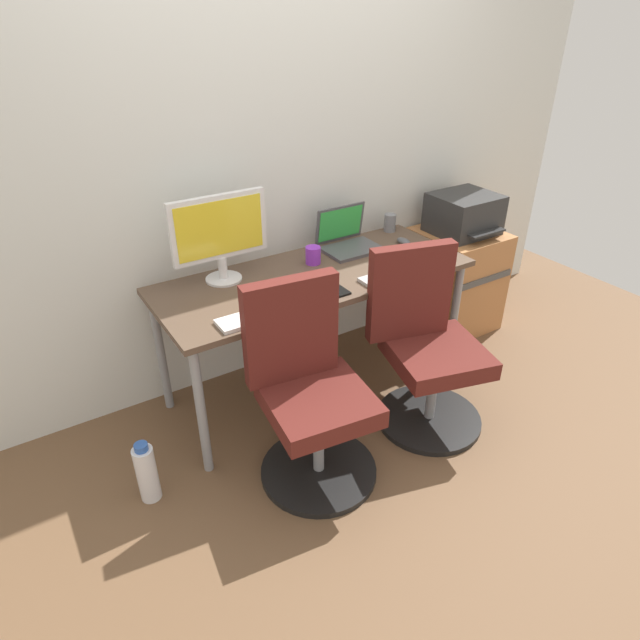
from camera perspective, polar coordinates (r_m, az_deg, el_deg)
name	(u,v)px	position (r m, az deg, el deg)	size (l,w,h in m)	color
ground_plane	(315,386)	(3.16, -0.49, -6.86)	(5.28, 5.28, 0.00)	brown
back_wall	(272,140)	(2.93, -5.03, 18.20)	(4.40, 0.04, 2.60)	silver
desk	(315,285)	(2.82, -0.55, 3.65)	(1.63, 0.65, 0.71)	brown
office_chair_left	(309,395)	(2.41, -1.12, -7.79)	(0.54, 0.54, 0.94)	black
office_chair_right	(426,349)	(2.76, 11.01, -2.99)	(0.54, 0.54, 0.94)	black
side_cabinet	(455,279)	(3.71, 13.90, 4.18)	(0.48, 0.51, 0.66)	#B77542
printer	(464,214)	(3.54, 14.81, 10.68)	(0.38, 0.40, 0.24)	#2D2D2D
water_bottle_on_floor	(147,473)	(2.57, -17.65, -14.95)	(0.09, 0.09, 0.31)	white
desktop_monitor	(219,233)	(2.67, -10.47, 8.97)	(0.48, 0.18, 0.43)	silver
open_laptop	(347,239)	(3.08, 2.86, 8.49)	(0.31, 0.26, 0.23)	#4C4C51
keyboard_by_monitor	(255,317)	(2.40, -6.80, 0.35)	(0.34, 0.12, 0.02)	silver
keyboard_by_laptop	(392,276)	(2.77, 7.48, 4.60)	(0.34, 0.12, 0.02)	#B7B7B7
mouse_by_monitor	(404,241)	(3.18, 8.73, 8.15)	(0.06, 0.10, 0.03)	#515156
mouse_by_laptop	(307,287)	(2.62, -1.32, 3.42)	(0.06, 0.10, 0.03)	#2D2D2D
coffee_mug	(313,255)	(2.89, -0.73, 6.79)	(0.08, 0.08, 0.09)	purple
pen_cup	(390,223)	(3.35, 7.31, 10.04)	(0.07, 0.07, 0.10)	slate
phone_near_laptop	(337,289)	(2.62, 1.79, 3.21)	(0.07, 0.14, 0.01)	black
phone_near_monitor	(426,259)	(3.00, 10.97, 6.27)	(0.07, 0.14, 0.01)	black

